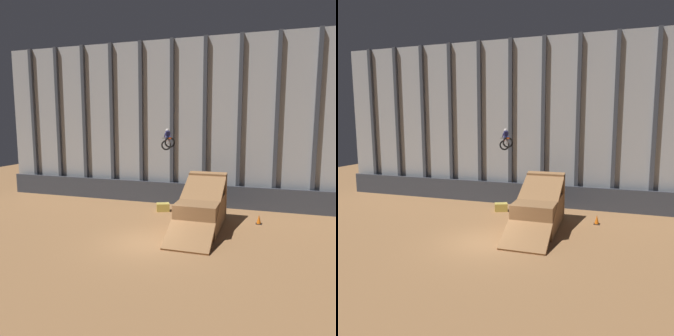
% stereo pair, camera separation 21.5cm
% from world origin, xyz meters
% --- Properties ---
extents(ground_plane, '(60.00, 60.00, 0.00)m').
position_xyz_m(ground_plane, '(0.00, 0.00, 0.00)').
color(ground_plane, '#996B42').
extents(arena_back_wall, '(32.00, 0.40, 12.42)m').
position_xyz_m(arena_back_wall, '(0.00, 9.02, 6.21)').
color(arena_back_wall, '#ADB2B7').
rests_on(arena_back_wall, ground_plane).
extents(lower_barrier, '(31.36, 0.20, 1.66)m').
position_xyz_m(lower_barrier, '(0.00, 8.38, 0.83)').
color(lower_barrier, '#383D47').
rests_on(lower_barrier, ground_plane).
extents(dirt_ramp, '(2.44, 6.41, 3.16)m').
position_xyz_m(dirt_ramp, '(2.18, 3.66, 1.06)').
color(dirt_ramp, olive).
rests_on(dirt_ramp, ground_plane).
extents(rider_bike_solo, '(1.40, 1.78, 1.58)m').
position_xyz_m(rider_bike_solo, '(-0.88, 6.55, 5.00)').
color(rider_bike_solo, black).
extents(traffic_cone_near_ramp, '(0.36, 0.36, 0.58)m').
position_xyz_m(traffic_cone_near_ramp, '(5.49, 5.15, 0.28)').
color(traffic_cone_near_ramp, black).
rests_on(traffic_cone_near_ramp, ground_plane).
extents(hay_bale_trackside, '(1.06, 0.89, 0.57)m').
position_xyz_m(hay_bale_trackside, '(-1.13, 6.19, 0.28)').
color(hay_bale_trackside, '#CCB751').
rests_on(hay_bale_trackside, ground_plane).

